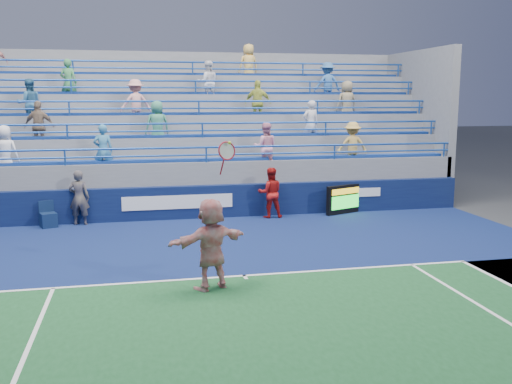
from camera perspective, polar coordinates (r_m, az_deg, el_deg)
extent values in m
plane|color=#333538|center=(12.98, -1.18, -8.45)|extent=(120.00, 120.00, 0.00)
cube|color=#102351|center=(15.06, -2.76, -5.90)|extent=(18.00, 8.40, 0.02)
cube|color=white|center=(12.97, -1.18, -8.36)|extent=(11.00, 0.10, 0.01)
cube|color=white|center=(12.88, -1.09, -8.50)|extent=(0.08, 0.30, 0.01)
cube|color=#0B133D|center=(19.09, -4.85, -0.97)|extent=(18.00, 0.30, 1.10)
cube|color=white|center=(18.83, -7.81, -1.01)|extent=(3.60, 0.02, 0.45)
cube|color=white|center=(20.21, 9.99, -0.06)|extent=(1.80, 0.02, 0.30)
cube|color=slate|center=(21.98, -5.82, 0.40)|extent=(18.00, 5.60, 1.10)
cube|color=slate|center=(21.92, -5.83, 1.36)|extent=(18.00, 5.60, 1.85)
cube|color=#163B99|center=(19.49, -5.13, 3.25)|extent=(17.40, 0.45, 0.10)
cylinder|color=#1E4DA4|center=(19.05, -5.00, 4.47)|extent=(18.00, 0.07, 0.07)
cube|color=slate|center=(22.37, -5.99, 2.49)|extent=(18.00, 4.60, 2.60)
cube|color=#163B99|center=(20.41, -5.50, 5.64)|extent=(17.40, 0.45, 0.10)
cylinder|color=#1E4DA4|center=(19.99, -5.39, 6.86)|extent=(18.00, 0.07, 0.07)
cube|color=slate|center=(22.82, -6.14, 3.57)|extent=(18.00, 3.60, 3.35)
cube|color=#163B99|center=(21.37, -5.84, 7.82)|extent=(17.40, 0.45, 0.10)
cylinder|color=#1E4DA4|center=(20.96, -5.74, 9.02)|extent=(18.00, 0.07, 0.07)
cube|color=slate|center=(23.28, -6.28, 4.61)|extent=(18.00, 2.60, 4.10)
cube|color=#163B99|center=(22.36, -6.16, 9.81)|extent=(17.40, 0.45, 0.10)
cylinder|color=#1E4DA4|center=(21.97, -6.07, 10.99)|extent=(18.00, 0.07, 0.07)
cube|color=slate|center=(23.75, -6.42, 5.61)|extent=(18.00, 1.60, 4.85)
cube|color=#163B99|center=(23.37, -6.45, 11.62)|extent=(17.40, 0.45, 0.10)
cylinder|color=#1E4DA4|center=(22.99, -6.37, 12.78)|extent=(18.00, 0.07, 0.07)
imported|color=teal|center=(19.34, -15.03, 4.05)|extent=(0.63, 0.43, 1.70)
imported|color=#FCC962|center=(23.73, -0.75, 12.57)|extent=(0.93, 0.72, 1.70)
imported|color=pink|center=(21.24, -11.93, 8.68)|extent=(1.21, 0.85, 1.70)
imported|color=silver|center=(21.23, 5.48, 6.82)|extent=(0.67, 0.49, 1.70)
imported|color=#3E8869|center=(20.27, -9.83, 6.60)|extent=(0.92, 0.69, 1.70)
imported|color=#D3AA52|center=(20.76, 9.60, 4.59)|extent=(1.17, 0.78, 1.70)
imported|color=silver|center=(19.73, -23.81, 3.67)|extent=(0.93, 0.71, 1.70)
imported|color=#846D58|center=(20.50, -20.85, 6.15)|extent=(1.05, 0.58, 1.70)
imported|color=#3E894E|center=(22.36, -18.23, 10.37)|extent=(0.71, 0.57, 1.70)
imported|color=#2F658E|center=(21.53, -21.72, 8.23)|extent=(0.95, 0.81, 1.70)
imported|color=white|center=(22.42, -4.85, 10.80)|extent=(0.85, 0.67, 1.70)
imported|color=#BCC44C|center=(21.73, 0.20, 8.90)|extent=(1.07, 0.66, 1.70)
imported|color=#968664|center=(22.74, 9.06, 8.80)|extent=(0.89, 0.65, 1.70)
imported|color=pink|center=(19.81, 0.94, 4.50)|extent=(0.94, 0.80, 1.70)
imported|color=#396DAD|center=(23.53, 7.15, 10.69)|extent=(1.13, 0.68, 1.70)
cube|color=black|center=(19.91, 8.76, -0.75)|extent=(1.41, 0.70, 1.01)
cube|color=gold|center=(19.78, 8.87, 0.07)|extent=(1.24, 0.02, 0.20)
cube|color=#19E533|center=(19.84, 8.85, -1.01)|extent=(1.24, 0.02, 0.45)
cube|color=#0C1C3D|center=(18.80, -20.05, -2.67)|extent=(0.60, 0.60, 0.46)
cube|color=#0C1C3D|center=(18.92, -20.03, -1.33)|extent=(0.45, 0.21, 0.36)
imported|color=silver|center=(11.95, -4.52, -5.21)|extent=(1.88, 1.23, 1.94)
torus|color=#AA1424|center=(11.66, -2.94, 4.14)|extent=(0.40, 0.23, 0.39)
cylinder|color=#AA1424|center=(11.68, -3.41, 2.54)|extent=(0.09, 0.22, 0.35)
sphere|color=yellow|center=(11.61, -2.66, 4.95)|extent=(0.07, 0.07, 0.07)
imported|color=#131635|center=(18.72, -17.27, -0.56)|extent=(0.70, 0.52, 1.75)
imported|color=#A61412|center=(18.99, 1.44, -0.08)|extent=(0.86, 0.69, 1.69)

